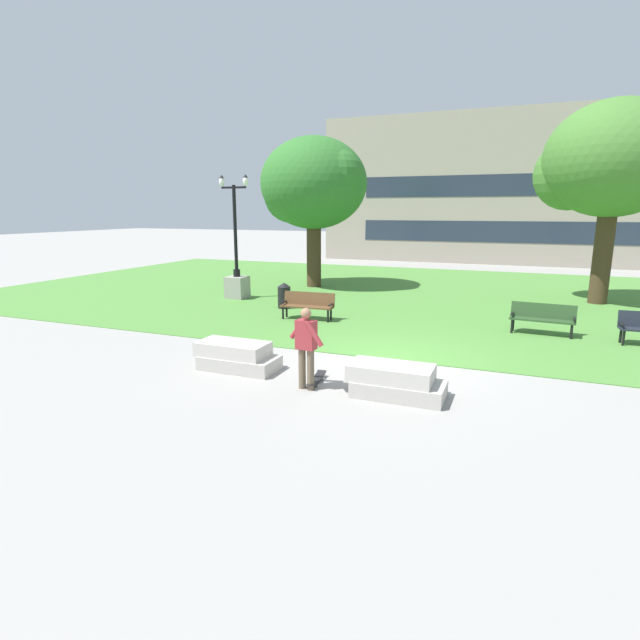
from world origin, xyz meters
TOP-DOWN VIEW (x-y plane):
  - ground_plane at (0.00, 0.00)m, footprint 140.00×140.00m
  - grass_lawn at (0.00, 10.00)m, footprint 40.00×20.00m
  - concrete_block_center at (-3.09, -2.00)m, footprint 1.89×0.90m
  - concrete_block_left at (0.74, -2.33)m, footprint 1.89×0.90m
  - person_skateboarder at (-1.06, -2.61)m, footprint 0.93×0.53m
  - skateboard at (-1.01, -2.21)m, footprint 0.32×1.04m
  - park_bench_near_left at (-3.68, 3.54)m, footprint 1.83×0.62m
  - park_bench_far_left at (3.58, 4.23)m, footprint 1.84×0.68m
  - lamp_post_right at (-8.05, 6.23)m, footprint 1.32×0.80m
  - tree_near_left at (-6.40, 10.46)m, footprint 5.17×4.93m
  - tree_near_right at (5.71, 10.57)m, footprint 5.29×5.04m
  - trash_bin at (-5.28, 5.00)m, footprint 0.49×0.49m
  - building_facade_distant at (1.47, 24.50)m, footprint 24.99×1.03m

SIDE VIEW (x-z plane):
  - ground_plane at x=0.00m, z-range 0.00..0.00m
  - grass_lawn at x=0.00m, z-range 0.00..0.02m
  - skateboard at x=-1.01m, z-range 0.02..0.15m
  - concrete_block_center at x=-3.09m, z-range -0.01..0.63m
  - concrete_block_left at x=0.74m, z-range -0.01..0.63m
  - trash_bin at x=-5.28m, z-range 0.02..0.98m
  - park_bench_near_left at x=-3.68m, z-range 0.09..0.99m
  - park_bench_far_left at x=3.58m, z-range 0.09..0.99m
  - person_skateboarder at x=-1.06m, z-range 0.11..1.82m
  - lamp_post_right at x=-8.05m, z-range -1.46..3.52m
  - tree_near_left at x=-6.40m, z-range 1.30..8.21m
  - building_facade_distant at x=1.47m, z-range -0.01..10.02m
  - tree_near_right at x=5.71m, z-range 1.59..9.20m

